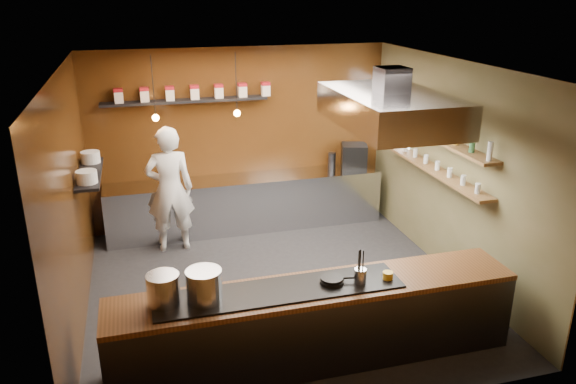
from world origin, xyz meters
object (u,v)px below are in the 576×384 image
object	(u,v)px
stockpot_large	(163,289)
chef	(170,189)
stockpot_small	(204,286)
espresso_machine	(354,156)
extractor_hood	(390,109)

from	to	relation	value
stockpot_large	chef	bearing A→B (deg)	84.87
stockpot_small	espresso_machine	size ratio (longest dim) A/B	0.84
extractor_hood	stockpot_large	bearing A→B (deg)	-158.08
extractor_hood	espresso_machine	bearing A→B (deg)	76.38
extractor_hood	stockpot_large	world-z (taller)	extractor_hood
espresso_machine	extractor_hood	bearing A→B (deg)	-86.24
stockpot_small	chef	bearing A→B (deg)	91.78
stockpot_small	espresso_machine	world-z (taller)	espresso_machine
stockpot_large	stockpot_small	xyz separation A→B (m)	(0.39, -0.06, 0.01)
extractor_hood	stockpot_large	size ratio (longest dim) A/B	6.11
stockpot_large	stockpot_small	distance (m)	0.40
stockpot_large	chef	distance (m)	3.25
extractor_hood	stockpot_small	distance (m)	3.09
extractor_hood	chef	distance (m)	3.65
stockpot_small	extractor_hood	bearing A→B (deg)	26.06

